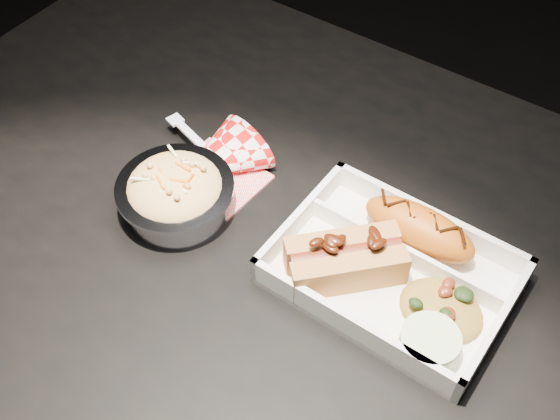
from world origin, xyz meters
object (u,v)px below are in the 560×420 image
object	(u,v)px
food_tray	(392,274)
fried_pastry	(419,229)
hotdog	(346,258)
dining_table	(298,302)
foil_coleslaw_cup	(175,192)
napkin_fork	(216,161)

from	to	relation	value
food_tray	fried_pastry	size ratio (longest dim) A/B	1.88
fried_pastry	hotdog	xyz separation A→B (m)	(-0.05, -0.08, 0.00)
dining_table	foil_coleslaw_cup	distance (m)	0.20
hotdog	napkin_fork	distance (m)	0.22
dining_table	food_tray	bearing A→B (deg)	18.76
dining_table	foil_coleslaw_cup	bearing A→B (deg)	-172.08
fried_pastry	food_tray	bearing A→B (deg)	-90.81
hotdog	foil_coleslaw_cup	distance (m)	0.21
foil_coleslaw_cup	napkin_fork	bearing A→B (deg)	91.68
hotdog	foil_coleslaw_cup	xyz separation A→B (m)	(-0.21, -0.03, -0.00)
dining_table	hotdog	bearing A→B (deg)	7.92
napkin_fork	hotdog	bearing A→B (deg)	4.35
food_tray	napkin_fork	xyz separation A→B (m)	(-0.26, 0.02, 0.01)
food_tray	napkin_fork	world-z (taller)	napkin_fork
fried_pastry	napkin_fork	xyz separation A→B (m)	(-0.26, -0.03, -0.02)
foil_coleslaw_cup	napkin_fork	distance (m)	0.08
napkin_fork	dining_table	bearing A→B (deg)	-1.99
food_tray	hotdog	size ratio (longest dim) A/B	1.94
dining_table	foil_coleslaw_cup	xyz separation A→B (m)	(-0.16, -0.02, 0.12)
fried_pastry	foil_coleslaw_cup	size ratio (longest dim) A/B	0.98
food_tray	dining_table	bearing A→B (deg)	-160.43
food_tray	foil_coleslaw_cup	xyz separation A→B (m)	(-0.26, -0.06, 0.02)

